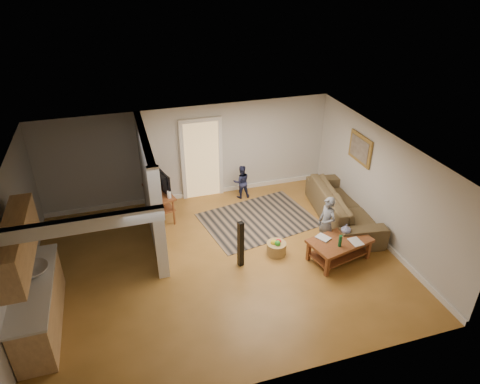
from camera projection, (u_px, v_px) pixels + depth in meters
name	position (u px, v px, depth m)	size (l,w,h in m)	color
ground	(220.00, 262.00, 9.13)	(7.50, 7.50, 0.00)	brown
room_shell	(161.00, 202.00, 8.50)	(7.54, 6.02, 2.52)	beige
area_rug	(258.00, 220.00, 10.57)	(2.62, 1.91, 0.01)	black
sofa	(341.00, 220.00, 10.58)	(2.75, 1.07, 0.80)	#433821
coffee_table	(340.00, 244.00, 9.06)	(1.43, 1.03, 0.76)	brown
tv_console	(159.00, 193.00, 10.40)	(0.71, 1.23, 1.00)	brown
speaker_left	(241.00, 244.00, 8.80)	(0.11, 0.11, 1.07)	black
speaker_right	(155.00, 190.00, 10.89)	(0.10, 0.10, 0.96)	black
toy_basket	(276.00, 248.00, 9.32)	(0.43, 0.43, 0.38)	#A87F48
child	(324.00, 246.00, 9.63)	(0.46, 0.30, 1.25)	slate
toddler	(241.00, 197.00, 11.57)	(0.45, 0.35, 0.93)	#202444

